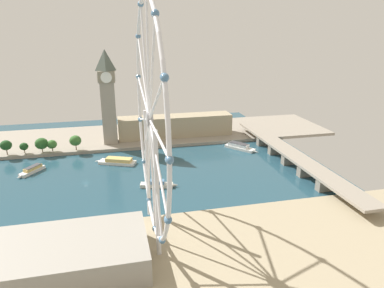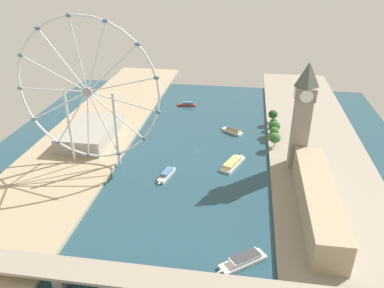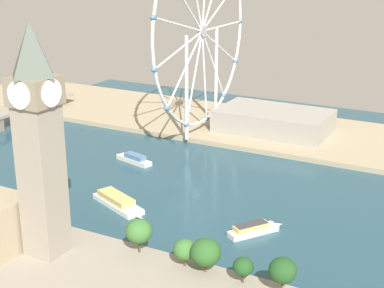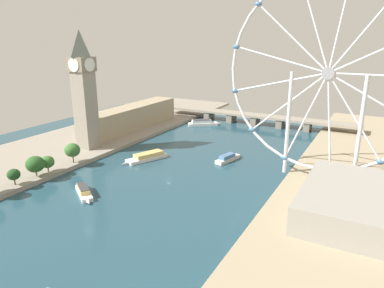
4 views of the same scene
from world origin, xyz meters
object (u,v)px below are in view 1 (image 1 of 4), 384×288
(clock_tower, at_px, (108,96))
(tour_boat_0, at_px, (117,161))
(parliament_block, at_px, (175,126))
(ferris_wheel, at_px, (150,121))
(tour_boat_3, at_px, (157,184))
(river_bridge, at_px, (291,155))
(tour_boat_4, at_px, (240,147))
(tour_boat_1, at_px, (32,170))
(riverside_hall, at_px, (71,255))

(clock_tower, xyz_separation_m, tour_boat_0, (53.97, 4.47, -47.75))
(parliament_block, relative_size, tour_boat_0, 3.26)
(clock_tower, bearing_deg, ferris_wheel, 6.86)
(tour_boat_0, distance_m, tour_boat_3, 60.56)
(river_bridge, relative_size, tour_boat_4, 6.52)
(tour_boat_0, relative_size, tour_boat_3, 1.28)
(river_bridge, bearing_deg, tour_boat_1, -98.08)
(tour_boat_0, height_order, tour_boat_1, tour_boat_0)
(parliament_block, xyz_separation_m, riverside_hall, (202.82, -88.39, -3.90))
(parliament_block, xyz_separation_m, river_bridge, (96.24, 82.98, -6.15))
(tour_boat_0, xyz_separation_m, tour_boat_4, (-12.36, 116.91, 0.20))
(riverside_hall, xyz_separation_m, river_bridge, (-106.59, 171.37, -2.25))
(tour_boat_3, bearing_deg, clock_tower, 120.07)
(tour_boat_3, bearing_deg, river_bridge, 23.24)
(riverside_hall, distance_m, tour_boat_4, 209.54)
(parliament_block, xyz_separation_m, tour_boat_0, (61.68, -62.86, -11.60))
(parliament_block, height_order, ferris_wheel, ferris_wheel)
(tour_boat_1, xyz_separation_m, tour_boat_3, (50.07, 95.36, -0.08))
(tour_boat_1, bearing_deg, tour_boat_3, 96.98)
(riverside_hall, bearing_deg, parliament_block, 156.45)
(ferris_wheel, distance_m, tour_boat_0, 136.70)
(parliament_block, xyz_separation_m, ferris_wheel, (180.87, -46.51, 53.31))
(ferris_wheel, bearing_deg, parliament_block, 165.58)
(tour_boat_1, bearing_deg, tour_boat_0, 128.15)
(tour_boat_4, bearing_deg, ferris_wheel, -74.83)
(tour_boat_3, xyz_separation_m, tour_boat_4, (-66.57, 89.91, 0.40))
(clock_tower, bearing_deg, riverside_hall, -6.16)
(river_bridge, bearing_deg, parliament_block, -139.23)
(clock_tower, xyz_separation_m, tour_boat_4, (41.60, 121.37, -47.55))
(tour_boat_1, bearing_deg, ferris_wheel, 71.05)
(river_bridge, height_order, tour_boat_3, river_bridge)
(riverside_hall, distance_m, tour_boat_0, 143.63)
(ferris_wheel, relative_size, tour_boat_1, 5.09)
(parliament_block, distance_m, tour_boat_3, 121.89)
(river_bridge, relative_size, tour_boat_1, 8.37)
(riverside_hall, distance_m, river_bridge, 201.82)
(tour_boat_3, relative_size, tour_boat_4, 0.90)
(parliament_block, height_order, tour_boat_1, parliament_block)
(clock_tower, bearing_deg, parliament_block, 96.54)
(tour_boat_0, relative_size, tour_boat_1, 1.48)
(tour_boat_3, bearing_deg, tour_boat_0, 130.33)
(tour_boat_1, bearing_deg, tour_boat_4, 129.77)
(river_bridge, xyz_separation_m, tour_boat_4, (-46.92, -28.94, -5.26))
(ferris_wheel, height_order, tour_boat_1, ferris_wheel)
(ferris_wheel, xyz_separation_m, tour_boat_4, (-131.55, 100.55, -64.72))
(parliament_block, distance_m, tour_boat_1, 147.28)
(ferris_wheel, bearing_deg, tour_boat_3, 170.70)
(clock_tower, distance_m, ferris_wheel, 175.24)
(river_bridge, relative_size, tour_boat_0, 5.65)
(river_bridge, bearing_deg, tour_boat_3, -80.61)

